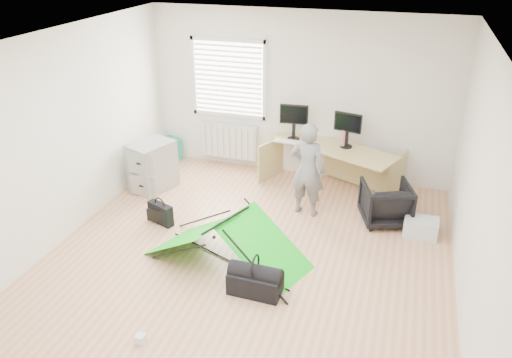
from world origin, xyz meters
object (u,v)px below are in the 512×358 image
(desk, at_px, (331,166))
(monitor_left, at_px, (294,127))
(thermos, at_px, (343,138))
(person, at_px, (307,170))
(filing_cabinet, at_px, (152,166))
(duffel_bag, at_px, (255,283))
(kite, at_px, (227,241))
(storage_crate, at_px, (421,227))
(office_chair, at_px, (386,203))
(laptop_bag, at_px, (161,214))
(monitor_right, at_px, (347,135))

(desk, xyz_separation_m, monitor_left, (-0.66, 0.10, 0.57))
(thermos, height_order, person, person)
(filing_cabinet, relative_size, monitor_left, 1.73)
(duffel_bag, bearing_deg, kite, 138.65)
(desk, relative_size, storage_crate, 4.62)
(filing_cabinet, xyz_separation_m, person, (2.51, -0.05, 0.31))
(filing_cabinet, bearing_deg, office_chair, 20.54)
(office_chair, relative_size, person, 0.47)
(monitor_left, relative_size, thermos, 1.64)
(monitor_left, bearing_deg, storage_crate, -35.78)
(thermos, bearing_deg, person, -108.98)
(laptop_bag, bearing_deg, filing_cabinet, 144.35)
(person, xyz_separation_m, storage_crate, (1.63, -0.14, -0.58))
(monitor_left, xyz_separation_m, duffel_bag, (0.30, -3.05, -0.79))
(filing_cabinet, relative_size, office_chair, 1.19)
(desk, relative_size, duffel_bag, 3.42)
(office_chair, distance_m, laptop_bag, 3.18)
(desk, relative_size, monitor_left, 4.56)
(desk, distance_m, storage_crate, 1.83)
(monitor_right, distance_m, laptop_bag, 3.08)
(filing_cabinet, bearing_deg, monitor_right, 38.06)
(desk, height_order, monitor_left, monitor_left)
(monitor_left, xyz_separation_m, monitor_right, (0.87, -0.07, -0.01))
(kite, bearing_deg, duffel_bag, -21.20)
(desk, distance_m, office_chair, 1.29)
(storage_crate, bearing_deg, office_chair, 155.81)
(thermos, xyz_separation_m, kite, (-1.02, -2.49, -0.54))
(kite, bearing_deg, monitor_left, 107.07)
(storage_crate, bearing_deg, kite, -149.63)
(filing_cabinet, relative_size, monitor_right, 1.81)
(monitor_right, distance_m, storage_crate, 1.85)
(filing_cabinet, distance_m, kite, 2.40)
(thermos, height_order, office_chair, thermos)
(desk, bearing_deg, monitor_right, 30.26)
(monitor_right, xyz_separation_m, kite, (-1.08, -2.49, -0.61))
(duffel_bag, bearing_deg, storage_crate, 47.45)
(laptop_bag, height_order, duffel_bag, laptop_bag)
(office_chair, height_order, kite, kite)
(desk, bearing_deg, storage_crate, -14.25)
(person, bearing_deg, thermos, -100.55)
(monitor_right, height_order, duffel_bag, monitor_right)
(filing_cabinet, distance_m, storage_crate, 4.15)
(duffel_bag, bearing_deg, thermos, 82.08)
(thermos, distance_m, kite, 2.74)
(storage_crate, bearing_deg, monitor_left, 149.81)
(laptop_bag, bearing_deg, monitor_left, 75.70)
(duffel_bag, bearing_deg, laptop_bag, 150.11)
(filing_cabinet, relative_size, thermos, 2.84)
(duffel_bag, bearing_deg, monitor_left, 97.38)
(desk, bearing_deg, filing_cabinet, -137.21)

